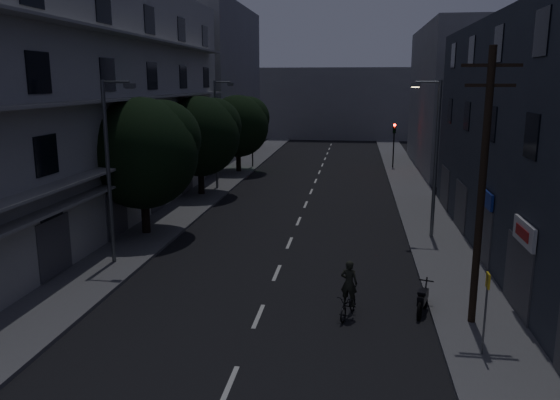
% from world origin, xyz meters
% --- Properties ---
extents(ground, '(160.00, 160.00, 0.00)m').
position_xyz_m(ground, '(0.00, 25.00, 0.00)').
color(ground, black).
rests_on(ground, ground).
extents(sidewalk_left, '(3.00, 90.00, 0.15)m').
position_xyz_m(sidewalk_left, '(-7.50, 25.00, 0.07)').
color(sidewalk_left, '#565659').
rests_on(sidewalk_left, ground).
extents(sidewalk_right, '(3.00, 90.00, 0.15)m').
position_xyz_m(sidewalk_right, '(7.50, 25.00, 0.07)').
color(sidewalk_right, '#565659').
rests_on(sidewalk_right, ground).
extents(lane_markings, '(0.15, 60.50, 0.01)m').
position_xyz_m(lane_markings, '(0.00, 31.25, 0.01)').
color(lane_markings, beige).
rests_on(lane_markings, ground).
extents(building_left, '(7.00, 36.00, 14.00)m').
position_xyz_m(building_left, '(-11.98, 18.00, 6.99)').
color(building_left, '#9E9E9A').
rests_on(building_left, ground).
extents(building_right, '(6.19, 28.00, 11.00)m').
position_xyz_m(building_right, '(11.99, 14.00, 5.50)').
color(building_right, '#292E37').
rests_on(building_right, ground).
extents(building_far_left, '(6.00, 20.00, 16.00)m').
position_xyz_m(building_far_left, '(-12.00, 48.00, 8.00)').
color(building_far_left, slate).
rests_on(building_far_left, ground).
extents(building_far_right, '(6.00, 20.00, 13.00)m').
position_xyz_m(building_far_right, '(12.00, 42.00, 6.50)').
color(building_far_right, slate).
rests_on(building_far_right, ground).
extents(building_far_end, '(24.00, 8.00, 10.00)m').
position_xyz_m(building_far_end, '(0.00, 70.00, 5.00)').
color(building_far_end, slate).
rests_on(building_far_end, ground).
extents(tree_near, '(5.81, 5.81, 7.16)m').
position_xyz_m(tree_near, '(-7.74, 15.99, 4.63)').
color(tree_near, black).
rests_on(tree_near, sidewalk_left).
extents(tree_mid, '(5.66, 5.66, 6.96)m').
position_xyz_m(tree_mid, '(-7.67, 26.46, 4.50)').
color(tree_mid, black).
rests_on(tree_mid, sidewalk_left).
extents(tree_far, '(5.49, 5.49, 6.79)m').
position_xyz_m(tree_far, '(-7.19, 36.87, 4.40)').
color(tree_far, black).
rests_on(tree_far, sidewalk_left).
extents(traffic_signal_far_right, '(0.28, 0.37, 4.10)m').
position_xyz_m(traffic_signal_far_right, '(6.75, 41.00, 3.10)').
color(traffic_signal_far_right, black).
rests_on(traffic_signal_far_right, sidewalk_right).
extents(traffic_signal_far_left, '(0.28, 0.37, 4.10)m').
position_xyz_m(traffic_signal_far_left, '(-6.49, 39.62, 3.10)').
color(traffic_signal_far_left, black).
rests_on(traffic_signal_far_left, sidewalk_left).
extents(street_lamp_left_near, '(1.51, 0.25, 8.00)m').
position_xyz_m(street_lamp_left_near, '(-7.28, 11.06, 4.60)').
color(street_lamp_left_near, '#505457').
rests_on(street_lamp_left_near, sidewalk_left).
extents(street_lamp_right, '(1.51, 0.25, 8.00)m').
position_xyz_m(street_lamp_right, '(7.16, 17.28, 4.60)').
color(street_lamp_right, slate).
rests_on(street_lamp_right, sidewalk_right).
extents(street_lamp_left_far, '(1.51, 0.25, 8.00)m').
position_xyz_m(street_lamp_left_far, '(-7.06, 28.79, 4.60)').
color(street_lamp_left_far, '#5A5E62').
rests_on(street_lamp_left_far, sidewalk_left).
extents(utility_pole, '(1.80, 0.24, 9.00)m').
position_xyz_m(utility_pole, '(7.25, 6.77, 4.87)').
color(utility_pole, black).
rests_on(utility_pole, sidewalk_right).
extents(bus_stop_sign, '(0.06, 0.35, 2.52)m').
position_xyz_m(bus_stop_sign, '(7.10, 4.47, 1.89)').
color(bus_stop_sign, '#595B60').
rests_on(bus_stop_sign, sidewalk_right).
extents(motorcycle, '(0.73, 1.78, 1.17)m').
position_xyz_m(motorcycle, '(5.73, 7.59, 0.46)').
color(motorcycle, black).
rests_on(motorcycle, ground).
extents(cyclist, '(1.01, 1.72, 2.06)m').
position_xyz_m(cyclist, '(3.12, 6.90, 0.70)').
color(cyclist, black).
rests_on(cyclist, ground).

